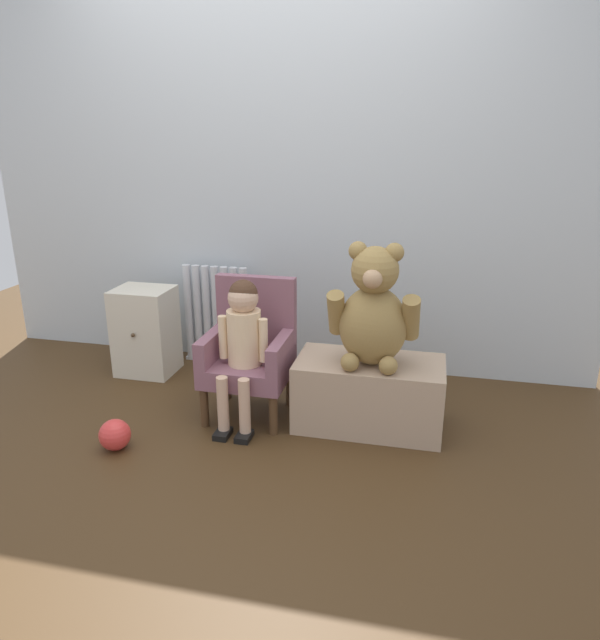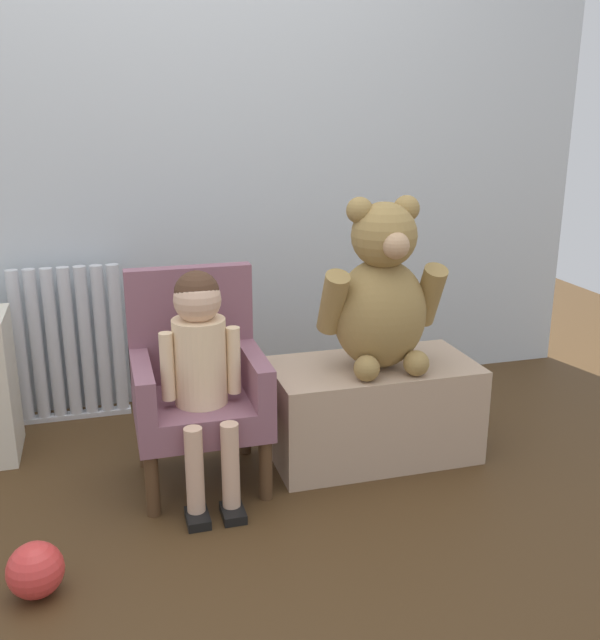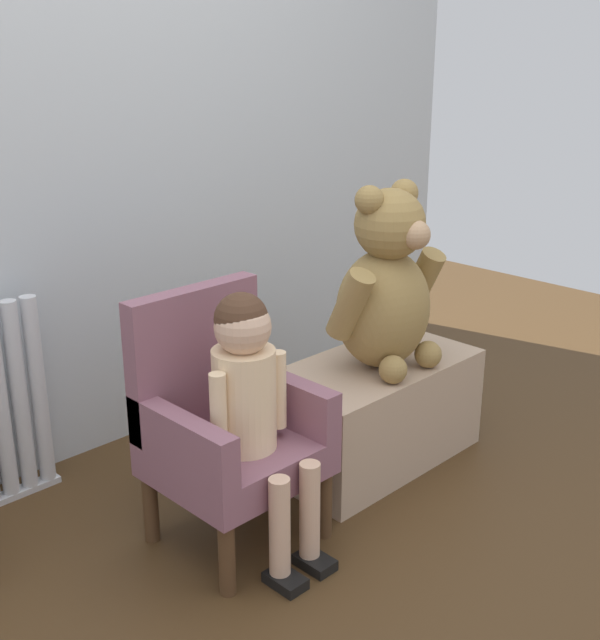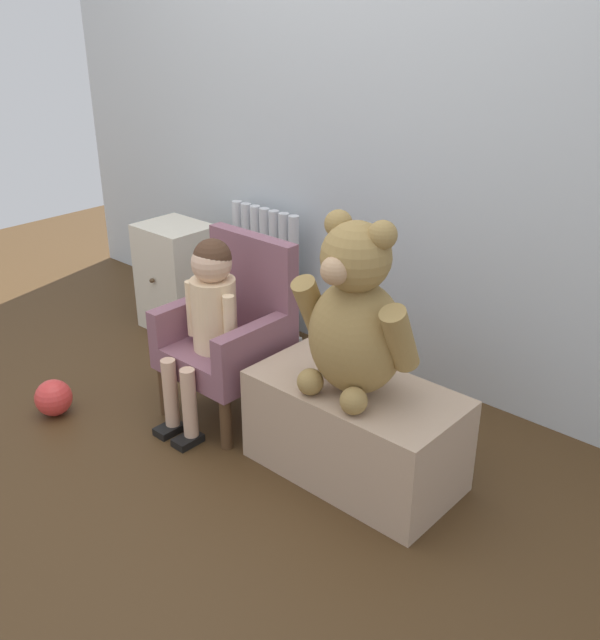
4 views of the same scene
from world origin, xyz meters
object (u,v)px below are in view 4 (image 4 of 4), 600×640
child_armchair (233,331)px  child_figure (209,307)px  toy_ball (54,398)px  low_bench (355,430)px  small_dresser (177,277)px  large_teddy_bear (355,318)px  radiator (266,272)px

child_armchair → child_figure: 0.18m
child_armchair → toy_ball: size_ratio=4.82×
child_armchair → child_figure: bearing=-90.0°
low_bench → small_dresser: bearing=165.2°
large_teddy_bear → toy_ball: large_teddy_bear is taller
radiator → low_bench: 1.23m
low_bench → large_teddy_bear: (0.01, -0.03, 0.44)m
child_figure → low_bench: bearing=8.7°
radiator → child_figure: bearing=-59.7°
small_dresser → child_figure: 0.94m
radiator → child_armchair: bearing=-55.3°
low_bench → toy_ball: low_bench is taller
child_armchair → child_figure: child_figure is taller
radiator → child_armchair: (0.42, -0.61, 0.03)m
child_armchair → low_bench: (0.62, -0.02, -0.17)m
child_armchair → low_bench: size_ratio=0.98×
large_teddy_bear → toy_ball: size_ratio=4.04×
radiator → child_armchair: 0.74m
child_figure → low_bench: size_ratio=1.02×
child_armchair → large_teddy_bear: size_ratio=1.19×
small_dresser → toy_ball: (0.28, -0.87, -0.19)m
low_bench → large_teddy_bear: 0.44m
child_figure → low_bench: (0.62, 0.10, -0.31)m
small_dresser → low_bench: bearing=-14.8°
child_figure → radiator: bearing=120.3°
low_bench → large_teddy_bear: size_ratio=1.22×
radiator → large_teddy_bear: 1.28m
radiator → child_armchair: size_ratio=0.89×
child_armchair → child_figure: (0.00, -0.11, 0.14)m
child_figure → child_armchair: bearing=90.0°
radiator → toy_ball: 1.16m
large_teddy_bear → child_armchair: bearing=175.6°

